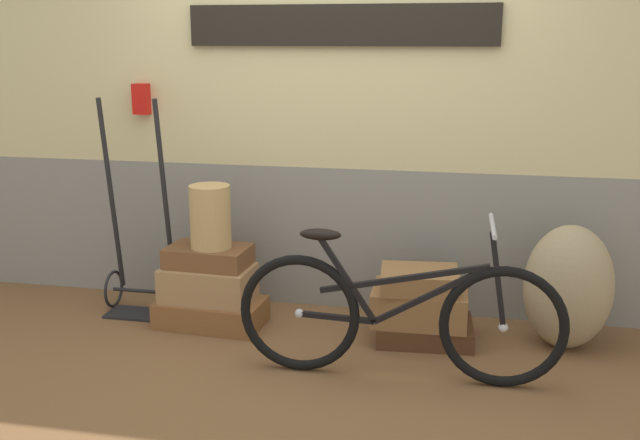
% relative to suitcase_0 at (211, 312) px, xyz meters
% --- Properties ---
extents(ground, '(9.65, 5.20, 0.06)m').
position_rel_suitcase_0_xyz_m(ground, '(0.65, -0.27, -0.11)').
color(ground, brown).
extents(station_building, '(7.65, 0.74, 2.56)m').
position_rel_suitcase_0_xyz_m(station_building, '(0.67, 0.57, 1.20)').
color(station_building, gray).
rests_on(station_building, ground).
extents(suitcase_0, '(0.68, 0.41, 0.16)m').
position_rel_suitcase_0_xyz_m(suitcase_0, '(0.00, 0.00, 0.00)').
color(suitcase_0, brown).
rests_on(suitcase_0, ground).
extents(suitcase_1, '(0.57, 0.37, 0.21)m').
position_rel_suitcase_0_xyz_m(suitcase_1, '(-0.02, 0.01, 0.19)').
color(suitcase_1, '#9E754C').
rests_on(suitcase_1, suitcase_0).
extents(suitcase_2, '(0.52, 0.35, 0.12)m').
position_rel_suitcase_0_xyz_m(suitcase_2, '(-0.02, 0.04, 0.36)').
color(suitcase_2, brown).
rests_on(suitcase_2, suitcase_1).
extents(suitcase_3, '(0.59, 0.46, 0.12)m').
position_rel_suitcase_0_xyz_m(suitcase_3, '(1.33, 0.04, -0.02)').
color(suitcase_3, '#4C2D19').
rests_on(suitcase_3, ground).
extents(suitcase_4, '(0.56, 0.41, 0.20)m').
position_rel_suitcase_0_xyz_m(suitcase_4, '(1.30, 0.03, 0.14)').
color(suitcase_4, olive).
rests_on(suitcase_4, suitcase_3).
extents(suitcase_5, '(0.48, 0.39, 0.12)m').
position_rel_suitcase_0_xyz_m(suitcase_5, '(1.30, 0.00, 0.30)').
color(suitcase_5, olive).
rests_on(suitcase_5, suitcase_4).
extents(wicker_basket, '(0.25, 0.25, 0.39)m').
position_rel_suitcase_0_xyz_m(wicker_basket, '(0.01, 0.03, 0.61)').
color(wicker_basket, tan).
rests_on(wicker_basket, suitcase_2).
extents(luggage_trolley, '(0.45, 0.35, 1.40)m').
position_rel_suitcase_0_xyz_m(luggage_trolley, '(-0.53, 0.15, 0.27)').
color(luggage_trolley, black).
rests_on(luggage_trolley, ground).
extents(burlap_sack, '(0.50, 0.43, 0.73)m').
position_rel_suitcase_0_xyz_m(burlap_sack, '(2.14, 0.10, 0.29)').
color(burlap_sack, '#9E8966').
rests_on(burlap_sack, ground).
extents(bicycle, '(1.72, 0.46, 0.87)m').
position_rel_suitcase_0_xyz_m(bicycle, '(1.22, -0.51, 0.27)').
color(bicycle, black).
rests_on(bicycle, ground).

